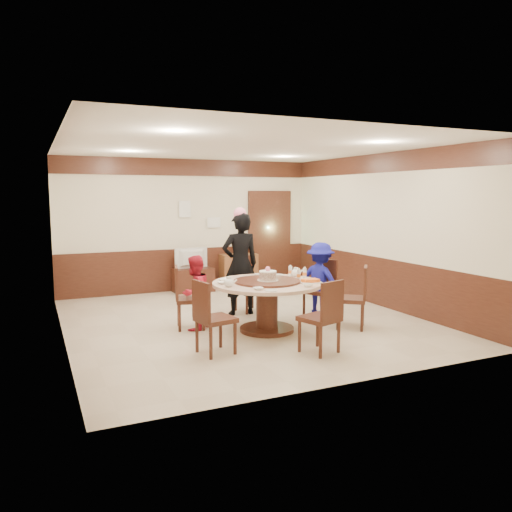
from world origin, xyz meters
name	(u,v)px	position (x,y,z in m)	size (l,w,h in m)	color
room	(244,255)	(0.01, 0.01, 1.08)	(6.00, 6.04, 2.84)	beige
banquet_table	(267,296)	(0.08, -0.71, 0.53)	(1.64, 1.64, 0.78)	#3F1E13
chair_0	(320,300)	(1.25, -0.32, 0.30)	(0.60, 0.59, 0.97)	#3F1E13
chair_1	(249,294)	(0.36, 0.62, 0.30)	(0.51, 0.52, 0.97)	#3F1E13
chair_2	(189,309)	(-0.94, -0.08, 0.30)	(0.54, 0.53, 0.97)	#3F1E13
chair_3	(214,331)	(-1.01, -1.41, 0.30)	(0.52, 0.52, 0.97)	#3F1E13
chair_4	(321,330)	(0.27, -1.94, 0.30)	(0.55, 0.56, 0.97)	#3F1E13
chair_5	(352,309)	(1.36, -1.10, 0.30)	(0.62, 0.62, 0.97)	#3F1E13
person_standing	(240,264)	(0.13, 0.45, 0.87)	(0.64, 0.42, 1.75)	black
person_red	(195,293)	(-0.88, -0.18, 0.57)	(0.56, 0.43, 1.14)	#B6182B
person_blue	(320,281)	(1.23, -0.36, 0.64)	(0.82, 0.47, 1.27)	#161890
birthday_cake	(268,276)	(0.08, -0.73, 0.85)	(0.32, 0.32, 0.21)	white
teapot_left	(229,283)	(-0.58, -0.83, 0.81)	(0.17, 0.15, 0.13)	white
teapot_right	(296,273)	(0.73, -0.42, 0.81)	(0.17, 0.15, 0.13)	white
bowl_0	(223,280)	(-0.48, -0.35, 0.77)	(0.15, 0.15, 0.04)	white
bowl_1	(308,285)	(0.45, -1.29, 0.77)	(0.15, 0.15, 0.05)	white
bowl_2	(258,289)	(-0.29, -1.20, 0.77)	(0.14, 0.14, 0.03)	white
bowl_3	(309,280)	(0.71, -0.88, 0.77)	(0.12, 0.12, 0.04)	white
bowl_4	(222,283)	(-0.58, -0.57, 0.77)	(0.14, 0.14, 0.04)	white
bowl_5	(258,275)	(0.19, -0.14, 0.77)	(0.12, 0.12, 0.04)	white
saucer_near	(271,291)	(-0.17, -1.36, 0.76)	(0.18, 0.18, 0.01)	white
saucer_far	(279,275)	(0.53, -0.21, 0.76)	(0.18, 0.18, 0.01)	white
shrimp_platter	(310,281)	(0.63, -1.05, 0.78)	(0.30, 0.20, 0.06)	white
bottle_0	(299,275)	(0.61, -0.74, 0.83)	(0.06, 0.06, 0.16)	white
bottle_1	(305,273)	(0.77, -0.64, 0.83)	(0.06, 0.06, 0.16)	white
bottle_2	(290,271)	(0.67, -0.35, 0.83)	(0.06, 0.06, 0.16)	white
tv_stand	(193,280)	(-0.01, 2.75, 0.25)	(0.85, 0.45, 0.50)	#3F1E13
television	(193,258)	(-0.01, 2.75, 0.72)	(0.75, 0.10, 0.43)	#959598
side_cabinet	(238,271)	(1.05, 2.78, 0.38)	(0.80, 0.40, 0.75)	brown
thermos	(237,245)	(1.03, 2.78, 0.94)	(0.15, 0.15, 0.38)	silver
notice_left	(185,209)	(-0.10, 2.96, 1.75)	(0.25, 0.00, 0.35)	white
notice_right	(214,222)	(0.55, 2.96, 1.45)	(0.30, 0.00, 0.22)	white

